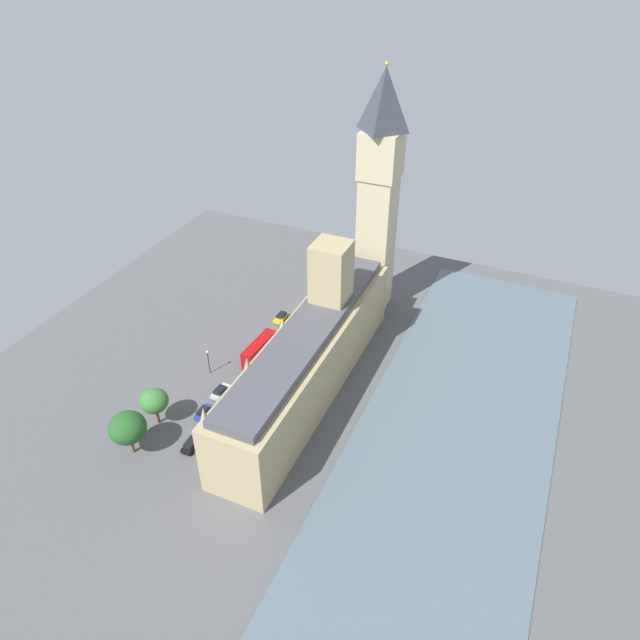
# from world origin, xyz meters

# --- Properties ---
(ground_plane) EXTENTS (130.17, 130.17, 0.00)m
(ground_plane) POSITION_xyz_m (0.00, 0.00, 0.00)
(ground_plane) COLOR #565659
(river_thames) EXTENTS (34.92, 117.15, 0.25)m
(river_thames) POSITION_xyz_m (-31.95, 0.00, 0.12)
(river_thames) COLOR slate
(river_thames) RESTS_ON ground
(parliament_building) EXTENTS (11.87, 60.17, 27.85)m
(parliament_building) POSITION_xyz_m (-1.99, -1.23, 8.33)
(parliament_building) COLOR tan
(parliament_building) RESTS_ON ground
(clock_tower) EXTENTS (8.45, 8.45, 55.83)m
(clock_tower) POSITION_xyz_m (-2.97, -35.01, 28.89)
(clock_tower) COLOR #CCBA8E
(clock_tower) RESTS_ON ground
(car_yellow_cab_under_trees) EXTENTS (2.02, 4.68, 1.74)m
(car_yellow_cab_under_trees) POSITION_xyz_m (14.24, -19.33, 0.89)
(car_yellow_cab_under_trees) COLOR gold
(car_yellow_cab_under_trees) RESTS_ON ground
(double_decker_bus_corner) EXTENTS (3.09, 10.62, 4.75)m
(double_decker_bus_corner) POSITION_xyz_m (11.70, -4.25, 2.63)
(double_decker_bus_corner) COLOR #B20C0F
(double_decker_bus_corner) RESTS_ON ground
(car_silver_trailing) EXTENTS (2.16, 4.67, 1.74)m
(car_silver_trailing) POSITION_xyz_m (13.47, 8.78, 0.89)
(car_silver_trailing) COLOR #B7B7BC
(car_silver_trailing) RESTS_ON ground
(car_blue_kerbside) EXTENTS (1.90, 4.44, 1.74)m
(car_blue_kerbside) POSITION_xyz_m (13.31, 15.09, 0.89)
(car_blue_kerbside) COLOR navy
(car_blue_kerbside) RESTS_ON ground
(car_black_opposite_hall) EXTENTS (2.10, 4.81, 1.74)m
(car_black_opposite_hall) POSITION_xyz_m (10.81, 22.81, 0.89)
(car_black_opposite_hall) COLOR black
(car_black_opposite_hall) RESTS_ON ground
(pedestrian_leading) EXTENTS (0.63, 0.64, 1.53)m
(pedestrian_leading) POSITION_xyz_m (6.57, 17.40, 0.69)
(pedestrian_leading) COLOR maroon
(pedestrian_leading) RESTS_ON ground
(pedestrian_near_tower) EXTENTS (0.68, 0.66, 1.64)m
(pedestrian_near_tower) POSITION_xyz_m (7.30, 11.79, 0.74)
(pedestrian_near_tower) COLOR #336B60
(pedestrian_near_tower) RESTS_ON ground
(plane_tree_far_end) EXTENTS (5.24, 5.24, 7.72)m
(plane_tree_far_end) POSITION_xyz_m (20.13, 20.10, 5.46)
(plane_tree_far_end) COLOR brown
(plane_tree_far_end) RESTS_ON ground
(plane_tree_midblock) EXTENTS (6.54, 6.54, 8.82)m
(plane_tree_midblock) POSITION_xyz_m (19.74, 27.92, 6.02)
(plane_tree_midblock) COLOR brown
(plane_tree_midblock) RESTS_ON ground
(street_lamp_by_river_gate) EXTENTS (0.56, 0.56, 5.84)m
(street_lamp_by_river_gate) POSITION_xyz_m (19.19, 3.83, 4.12)
(street_lamp_by_river_gate) COLOR black
(street_lamp_by_river_gate) RESTS_ON ground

